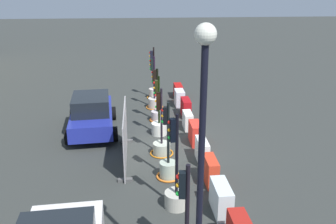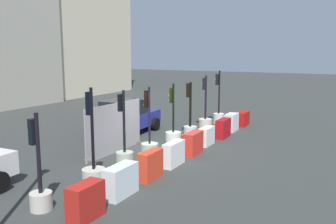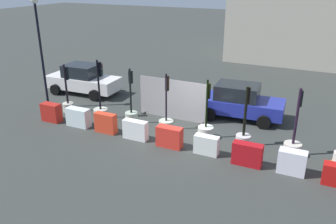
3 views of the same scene
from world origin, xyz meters
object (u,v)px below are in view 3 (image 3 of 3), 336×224
Objects in this scene: construction_barrier_1 at (78,117)px; construction_barrier_6 at (247,154)px; traffic_light_3 at (166,122)px; construction_barrier_4 at (169,137)px; construction_barrier_7 at (292,162)px; traffic_light_4 at (206,128)px; street_lamp_post at (39,37)px; car_blue_estate at (239,101)px; traffic_light_6 at (293,146)px; traffic_light_2 at (131,115)px; construction_barrier_3 at (135,130)px; traffic_light_1 at (101,108)px; construction_barrier_5 at (206,145)px; construction_barrier_0 at (51,112)px; traffic_light_0 at (68,101)px; construction_barrier_2 at (106,123)px; car_white_van at (83,79)px; traffic_light_5 at (243,136)px.

construction_barrier_6 is at bearing -0.65° from construction_barrier_1.
traffic_light_3 is 2.46× the size of construction_barrier_4.
traffic_light_3 reaches higher than construction_barrier_7.
street_lamp_post is at bearing -178.90° from traffic_light_4.
construction_barrier_4 is 0.25× the size of car_blue_estate.
traffic_light_6 reaches higher than car_blue_estate.
traffic_light_3 is 2.40× the size of construction_barrier_6.
traffic_light_2 is 2.37× the size of construction_barrier_1.
construction_barrier_1 is 3.17m from construction_barrier_3.
traffic_light_1 reaches higher than construction_barrier_5.
traffic_light_1 is 9.43m from construction_barrier_7.
construction_barrier_0 is (-7.48, -1.53, -0.01)m from traffic_light_4.
traffic_light_1 is at bearing 0.04° from traffic_light_0.
construction_barrier_6 is at bearing -34.34° from traffic_light_4.
construction_barrier_2 is 0.23× the size of car_white_van.
traffic_light_5 is 2.26× the size of construction_barrier_1.
construction_barrier_5 is at bearing -23.22° from car_white_van.
car_blue_estate is (8.12, 4.52, 0.40)m from construction_barrier_0.
traffic_light_0 is 0.56× the size of car_white_van.
construction_barrier_2 is (-7.96, -1.44, 0.03)m from traffic_light_6.
car_blue_estate is (9.50, 0.33, -0.01)m from car_white_van.
traffic_light_6 is at bearing 0.01° from traffic_light_4.
traffic_light_4 is 2.31× the size of construction_barrier_1.
traffic_light_5 is at bearing 0.28° from traffic_light_2.
construction_barrier_3 is (1.58, -0.01, -0.03)m from construction_barrier_2.
car_white_van is 9.50m from car_blue_estate.
traffic_light_1 reaches higher than traffic_light_4.
car_white_van is (-5.07, 2.72, 0.41)m from traffic_light_2.
construction_barrier_6 is at bearing -6.81° from street_lamp_post.
traffic_light_0 is 0.95× the size of traffic_light_4.
car_white_van reaches higher than construction_barrier_7.
traffic_light_1 is at bearing -178.53° from traffic_light_4.
traffic_light_4 is 0.95× the size of traffic_light_6.
construction_barrier_2 is 1.05× the size of construction_barrier_7.
traffic_light_1 is at bearing 35.43° from construction_barrier_0.
construction_barrier_6 is at bearing -0.79° from construction_barrier_3.
construction_barrier_7 is (3.81, -1.39, -0.01)m from traffic_light_4.
construction_barrier_3 is at bearing -117.49° from traffic_light_3.
car_blue_estate is (8.27, 3.14, 0.25)m from traffic_light_0.
traffic_light_1 reaches higher than construction_barrier_2.
car_white_van is (-10.54, 2.69, 0.40)m from traffic_light_5.
construction_barrier_7 is (8.12, 0.05, -0.01)m from construction_barrier_2.
traffic_light_2 is 3.78m from traffic_light_4.
construction_barrier_6 reaches higher than construction_barrier_3.
construction_barrier_1 reaches higher than construction_barrier_5.
traffic_light_5 is at bearing -14.34° from car_white_van.
traffic_light_6 is (5.61, -0.03, 0.05)m from traffic_light_3.
traffic_light_1 is 4.65m from construction_barrier_4.
traffic_light_1 is at bearing 163.59° from construction_barrier_4.
construction_barrier_0 is 9.70m from construction_barrier_6.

